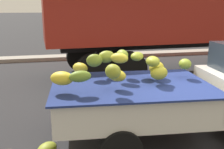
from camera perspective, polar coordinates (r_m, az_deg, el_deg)
The scene contains 4 objects.
ground at distance 5.15m, azimuth 17.99°, elevation -13.86°, with size 220.00×220.00×0.00m, color #28282B.
curb_strip at distance 12.84m, azimuth -1.50°, elevation 4.08°, with size 80.00×0.80×0.16m, color gray.
semi_trailer at distance 10.52m, azimuth 20.71°, elevation 14.39°, with size 12.10×3.12×3.95m.
fallen_banana_bunch_near_tailgate at distance 4.68m, azimuth -13.78°, elevation -15.26°, with size 0.39×0.28×0.19m, color olive.
Camera 1 is at (-2.45, -3.86, 2.38)m, focal length 42.59 mm.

